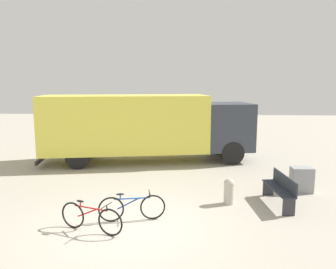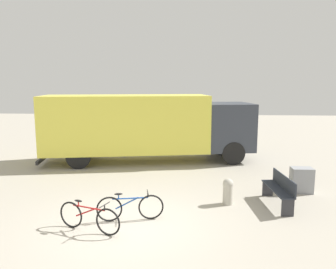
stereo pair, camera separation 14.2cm
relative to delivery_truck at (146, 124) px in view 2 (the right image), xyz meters
name	(u,v)px [view 2 (the right image)]	position (x,y,z in m)	size (l,w,h in m)	color
ground_plane	(126,225)	(0.38, -6.95, -1.73)	(60.00, 60.00, 0.00)	#A8A091
delivery_truck	(146,124)	(0.00, 0.00, 0.00)	(9.81, 3.95, 3.06)	#EAE04C
park_bench	(280,188)	(4.68, -5.30, -1.21)	(0.56, 1.80, 0.92)	#282D38
bicycle_near	(89,217)	(-0.44, -7.40, -1.36)	(1.68, 0.69, 0.76)	black
bicycle_middle	(130,207)	(0.45, -6.68, -1.36)	(1.75, 0.51, 0.76)	black
bollard_near_bench	(228,190)	(3.16, -5.31, -1.30)	(0.32, 0.32, 0.79)	#B2AD9E
utility_box	(302,180)	(5.73, -4.06, -1.31)	(0.69, 0.46, 0.84)	gray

